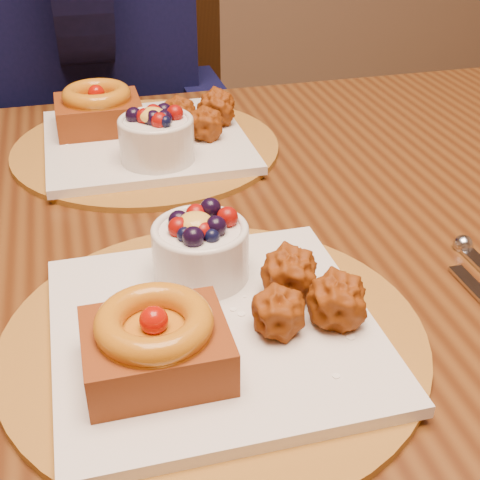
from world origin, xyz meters
The scene contains 5 objects.
dining_table centered at (-0.04, 0.13, 0.68)m, with size 1.60×0.90×0.76m.
place_setting_near centered at (-0.04, -0.08, 0.78)m, with size 0.38×0.38×0.09m.
place_setting_far centered at (-0.04, 0.35, 0.78)m, with size 0.38×0.38×0.09m.
chair_far centered at (0.07, 0.82, 0.50)m, with size 0.57×0.57×0.90m.
diner centered at (-0.10, 0.72, 0.83)m, with size 0.48×0.47×0.78m.
Camera 1 is at (-0.13, -0.54, 1.15)m, focal length 50.00 mm.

